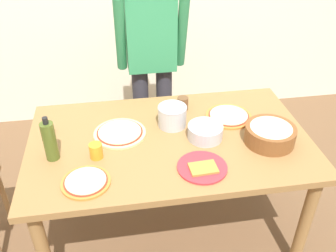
{
  "coord_description": "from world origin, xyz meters",
  "views": [
    {
      "loc": [
        -0.28,
        -1.69,
        2.01
      ],
      "look_at": [
        0.0,
        0.05,
        0.81
      ],
      "focal_mm": 39.49,
      "sensor_mm": 36.0,
      "label": 1
    }
  ],
  "objects_px": {
    "pizza_cooked_on_tray": "(229,116)",
    "cup_orange": "(96,151)",
    "person_cook": "(151,56)",
    "olive_oil_bottle": "(50,141)",
    "pizza_raw_on_board": "(120,133)",
    "avocado": "(49,129)",
    "dining_table": "(169,151)",
    "popcorn_bowl": "(270,133)",
    "pizza_second_cooked": "(86,182)",
    "cup_small_brown": "(183,103)",
    "mixing_bowl_steel": "(205,132)",
    "plate_with_slice": "(202,167)",
    "steel_pot": "(172,116)"
  },
  "relations": [
    {
      "from": "cup_orange",
      "to": "dining_table",
      "type": "bearing_deg",
      "value": 14.93
    },
    {
      "from": "cup_orange",
      "to": "cup_small_brown",
      "type": "height_order",
      "value": "same"
    },
    {
      "from": "person_cook",
      "to": "pizza_second_cooked",
      "type": "distance_m",
      "value": 1.17
    },
    {
      "from": "person_cook",
      "to": "cup_orange",
      "type": "height_order",
      "value": "person_cook"
    },
    {
      "from": "pizza_raw_on_board",
      "to": "avocado",
      "type": "bearing_deg",
      "value": 170.16
    },
    {
      "from": "olive_oil_bottle",
      "to": "pizza_cooked_on_tray",
      "type": "bearing_deg",
      "value": 12.89
    },
    {
      "from": "dining_table",
      "to": "mixing_bowl_steel",
      "type": "height_order",
      "value": "mixing_bowl_steel"
    },
    {
      "from": "person_cook",
      "to": "pizza_second_cooked",
      "type": "bearing_deg",
      "value": -113.27
    },
    {
      "from": "popcorn_bowl",
      "to": "olive_oil_bottle",
      "type": "height_order",
      "value": "olive_oil_bottle"
    },
    {
      "from": "person_cook",
      "to": "pizza_second_cooked",
      "type": "relative_size",
      "value": 6.65
    },
    {
      "from": "pizza_cooked_on_tray",
      "to": "mixing_bowl_steel",
      "type": "distance_m",
      "value": 0.27
    },
    {
      "from": "pizza_cooked_on_tray",
      "to": "cup_orange",
      "type": "bearing_deg",
      "value": -161.67
    },
    {
      "from": "pizza_raw_on_board",
      "to": "cup_orange",
      "type": "height_order",
      "value": "cup_orange"
    },
    {
      "from": "cup_orange",
      "to": "person_cook",
      "type": "bearing_deg",
      "value": 64.99
    },
    {
      "from": "person_cook",
      "to": "popcorn_bowl",
      "type": "bearing_deg",
      "value": -57.8
    },
    {
      "from": "pizza_second_cooked",
      "to": "cup_small_brown",
      "type": "relative_size",
      "value": 2.86
    },
    {
      "from": "person_cook",
      "to": "pizza_cooked_on_tray",
      "type": "distance_m",
      "value": 0.74
    },
    {
      "from": "plate_with_slice",
      "to": "olive_oil_bottle",
      "type": "bearing_deg",
      "value": 164.58
    },
    {
      "from": "plate_with_slice",
      "to": "popcorn_bowl",
      "type": "bearing_deg",
      "value": 21.24
    },
    {
      "from": "olive_oil_bottle",
      "to": "avocado",
      "type": "bearing_deg",
      "value": 99.66
    },
    {
      "from": "pizza_raw_on_board",
      "to": "steel_pot",
      "type": "bearing_deg",
      "value": 8.21
    },
    {
      "from": "pizza_second_cooked",
      "to": "plate_with_slice",
      "type": "xyz_separation_m",
      "value": [
        0.59,
        0.02,
        -0.0
      ]
    },
    {
      "from": "plate_with_slice",
      "to": "cup_small_brown",
      "type": "bearing_deg",
      "value": 88.91
    },
    {
      "from": "avocado",
      "to": "cup_orange",
      "type": "bearing_deg",
      "value": -44.47
    },
    {
      "from": "pizza_second_cooked",
      "to": "mixing_bowl_steel",
      "type": "xyz_separation_m",
      "value": [
        0.67,
        0.28,
        0.03
      ]
    },
    {
      "from": "dining_table",
      "to": "cup_orange",
      "type": "xyz_separation_m",
      "value": [
        -0.41,
        -0.11,
        0.13
      ]
    },
    {
      "from": "popcorn_bowl",
      "to": "steel_pot",
      "type": "bearing_deg",
      "value": 153.5
    },
    {
      "from": "plate_with_slice",
      "to": "steel_pot",
      "type": "xyz_separation_m",
      "value": [
        -0.09,
        0.42,
        0.06
      ]
    },
    {
      "from": "pizza_second_cooked",
      "to": "cup_orange",
      "type": "relative_size",
      "value": 2.86
    },
    {
      "from": "person_cook",
      "to": "olive_oil_bottle",
      "type": "xyz_separation_m",
      "value": [
        -0.63,
        -0.84,
        -0.07
      ]
    },
    {
      "from": "person_cook",
      "to": "steel_pot",
      "type": "distance_m",
      "value": 0.64
    },
    {
      "from": "cup_orange",
      "to": "steel_pot",
      "type": "bearing_deg",
      "value": 28.03
    },
    {
      "from": "dining_table",
      "to": "pizza_second_cooked",
      "type": "distance_m",
      "value": 0.56
    },
    {
      "from": "pizza_second_cooked",
      "to": "mixing_bowl_steel",
      "type": "relative_size",
      "value": 1.22
    },
    {
      "from": "dining_table",
      "to": "steel_pot",
      "type": "relative_size",
      "value": 9.22
    },
    {
      "from": "plate_with_slice",
      "to": "cup_small_brown",
      "type": "relative_size",
      "value": 3.06
    },
    {
      "from": "dining_table",
      "to": "popcorn_bowl",
      "type": "xyz_separation_m",
      "value": [
        0.55,
        -0.12,
        0.15
      ]
    },
    {
      "from": "pizza_raw_on_board",
      "to": "pizza_cooked_on_tray",
      "type": "relative_size",
      "value": 1.07
    },
    {
      "from": "pizza_second_cooked",
      "to": "steel_pot",
      "type": "relative_size",
      "value": 1.4
    },
    {
      "from": "pizza_second_cooked",
      "to": "pizza_raw_on_board",
      "type": "bearing_deg",
      "value": 64.53
    },
    {
      "from": "popcorn_bowl",
      "to": "olive_oil_bottle",
      "type": "xyz_separation_m",
      "value": [
        -1.19,
        0.05,
        0.05
      ]
    },
    {
      "from": "popcorn_bowl",
      "to": "pizza_second_cooked",
      "type": "bearing_deg",
      "value": -169.88
    },
    {
      "from": "person_cook",
      "to": "avocado",
      "type": "relative_size",
      "value": 23.14
    },
    {
      "from": "dining_table",
      "to": "pizza_second_cooked",
      "type": "xyz_separation_m",
      "value": [
        -0.46,
        -0.31,
        0.1
      ]
    },
    {
      "from": "mixing_bowl_steel",
      "to": "avocado",
      "type": "distance_m",
      "value": 0.9
    },
    {
      "from": "plate_with_slice",
      "to": "popcorn_bowl",
      "type": "height_order",
      "value": "popcorn_bowl"
    },
    {
      "from": "steel_pot",
      "to": "cup_small_brown",
      "type": "relative_size",
      "value": 2.04
    },
    {
      "from": "plate_with_slice",
      "to": "cup_orange",
      "type": "bearing_deg",
      "value": 161.43
    },
    {
      "from": "dining_table",
      "to": "popcorn_bowl",
      "type": "relative_size",
      "value": 5.71
    },
    {
      "from": "plate_with_slice",
      "to": "pizza_second_cooked",
      "type": "bearing_deg",
      "value": -178.46
    }
  ]
}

